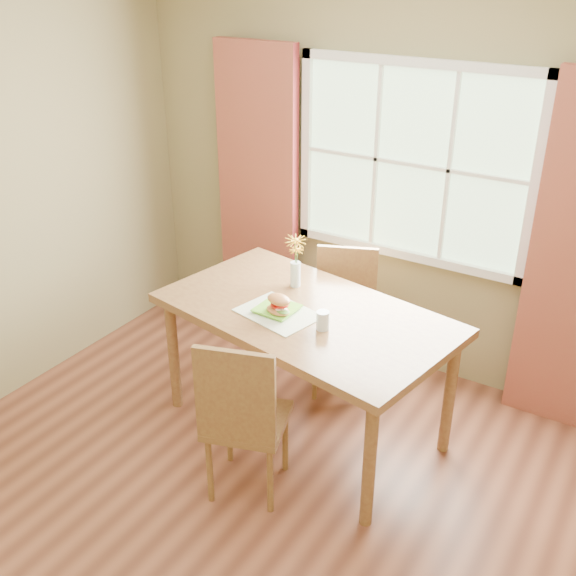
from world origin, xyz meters
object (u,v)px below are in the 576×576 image
(dining_table, at_px, (306,323))
(flower_vase, at_px, (296,257))
(chair_near, at_px, (242,415))
(croissant_sandwich, at_px, (279,305))
(chair_far, at_px, (344,314))
(water_glass, at_px, (323,321))

(dining_table, bearing_deg, flower_vase, 142.04)
(chair_near, height_order, croissant_sandwich, chair_near)
(dining_table, xyz_separation_m, croissant_sandwich, (-0.10, -0.14, 0.16))
(dining_table, distance_m, croissant_sandwich, 0.24)
(flower_vase, bearing_deg, croissant_sandwich, -72.99)
(croissant_sandwich, bearing_deg, chair_near, -64.08)
(chair_near, xyz_separation_m, chair_far, (-0.06, 1.29, -0.02))
(chair_near, bearing_deg, dining_table, 74.23)
(chair_far, bearing_deg, water_glass, -95.67)
(croissant_sandwich, bearing_deg, water_glass, 13.97)
(dining_table, relative_size, croissant_sandwich, 10.48)
(chair_near, distance_m, croissant_sandwich, 0.68)
(chair_far, distance_m, croissant_sandwich, 0.82)
(dining_table, height_order, flower_vase, flower_vase)
(flower_vase, bearing_deg, water_glass, -43.23)
(croissant_sandwich, xyz_separation_m, water_glass, (0.29, 0.00, -0.02))
(dining_table, relative_size, chair_near, 1.86)
(water_glass, xyz_separation_m, flower_vase, (-0.41, 0.38, 0.15))
(water_glass, distance_m, flower_vase, 0.58)
(water_glass, bearing_deg, dining_table, 144.10)
(chair_near, relative_size, chair_far, 1.03)
(chair_far, height_order, water_glass, chair_far)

